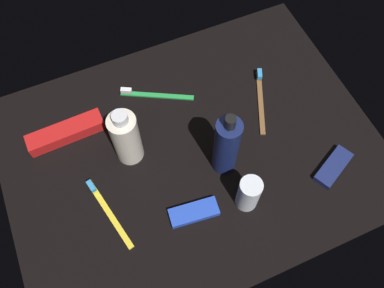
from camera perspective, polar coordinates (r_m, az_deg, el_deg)
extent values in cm
cube|color=black|center=(92.97, 0.00, -1.01)|extent=(84.00, 64.00, 1.20)
cylinder|color=#141E4E|center=(83.58, 4.86, -0.36)|extent=(5.35, 5.35, 17.05)
cylinder|color=black|center=(74.88, 5.43, 3.06)|extent=(2.20, 2.20, 2.80)
cylinder|color=silver|center=(86.74, -9.28, 0.79)|extent=(6.05, 6.05, 14.49)
cylinder|color=silver|center=(79.57, -10.15, 3.60)|extent=(3.20, 3.20, 2.20)
cylinder|color=silver|center=(83.91, 8.00, -6.97)|extent=(4.67, 4.67, 9.69)
cube|color=brown|center=(99.82, 9.68, 5.92)|extent=(8.54, 16.88, 0.90)
cube|color=#338CCC|center=(103.24, 9.52, 9.74)|extent=(2.08, 2.82, 1.20)
cube|color=yellow|center=(88.15, -11.62, -9.54)|extent=(4.99, 17.85, 0.90)
cube|color=#338CCC|center=(90.12, -14.12, -5.55)|extent=(1.63, 2.77, 1.20)
cube|color=green|center=(99.84, -4.95, 6.91)|extent=(16.45, 9.53, 0.90)
cube|color=white|center=(100.23, -9.28, 7.46)|extent=(2.81, 2.19, 1.20)
cube|color=red|center=(97.15, -17.39, 1.57)|extent=(17.73, 4.95, 3.20)
cube|color=blue|center=(86.14, 0.26, -9.62)|extent=(10.79, 5.17, 1.50)
cube|color=navy|center=(95.18, 19.35, -3.07)|extent=(11.10, 8.18, 1.50)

